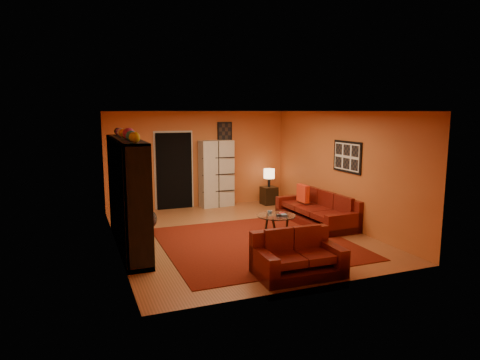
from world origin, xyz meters
name	(u,v)px	position (x,y,z in m)	size (l,w,h in m)	color
floor	(239,234)	(0.00, 0.00, 0.00)	(6.00, 6.00, 0.00)	brown
ceiling	(238,111)	(0.00, 0.00, 2.60)	(6.00, 6.00, 0.00)	white
wall_back	(199,159)	(0.00, 3.00, 1.30)	(6.00, 6.00, 0.00)	#C25E2A
wall_front	(314,202)	(0.00, -3.00, 1.30)	(6.00, 6.00, 0.00)	#C25E2A
wall_left	(115,181)	(-2.50, 0.00, 1.30)	(6.00, 6.00, 0.00)	#C25E2A
wall_right	(340,168)	(2.50, 0.00, 1.30)	(6.00, 6.00, 0.00)	#C25E2A
rug	(256,243)	(0.10, -0.70, 0.01)	(3.60, 3.60, 0.01)	#511009
doorway	(174,171)	(-0.70, 2.96, 1.02)	(0.95, 0.10, 2.04)	black
wall_art_right	(347,157)	(2.48, -0.30, 1.60)	(0.03, 1.00, 0.70)	black
wall_art_back	(225,131)	(0.75, 2.98, 2.05)	(0.42, 0.03, 0.52)	black
entertainment_unit	(127,194)	(-2.27, 0.00, 1.05)	(0.45, 3.00, 2.10)	black
tv	(130,196)	(-2.23, 0.06, 0.98)	(0.12, 0.92, 0.53)	black
sofa	(320,211)	(2.14, 0.22, 0.28)	(1.03, 2.34, 0.85)	#530F0B
loveseat	(296,257)	(0.05, -2.42, 0.29)	(1.40, 0.86, 0.85)	#530F0B
throw_pillow	(303,193)	(1.95, 0.70, 0.63)	(0.12, 0.42, 0.42)	#F2381A
coffee_table	(276,217)	(0.75, -0.29, 0.37)	(0.82, 0.82, 0.41)	silver
storage_cabinet	(216,174)	(0.44, 2.80, 0.91)	(0.91, 0.40, 1.82)	beige
bowl_chair	(142,220)	(-1.91, 0.84, 0.29)	(0.66, 0.66, 0.54)	black
side_table	(269,195)	(1.89, 2.49, 0.25)	(0.40, 0.40, 0.50)	black
table_lamp	(269,174)	(1.89, 2.49, 0.86)	(0.31, 0.31, 0.51)	black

